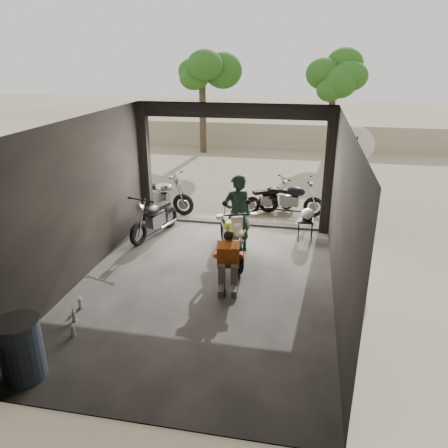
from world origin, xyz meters
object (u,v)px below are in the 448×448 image
at_px(main_bike, 231,232).
at_px(sign_post, 355,160).
at_px(stool, 306,223).
at_px(mechanic, 228,264).
at_px(oil_drum, 21,350).
at_px(helmet, 308,214).
at_px(outside_bike_a, 160,193).
at_px(outside_bike_b, 270,195).
at_px(rider, 237,214).
at_px(left_bike, 154,215).
at_px(outside_bike_c, 291,196).

bearing_deg(main_bike, sign_post, 21.96).
bearing_deg(stool, mechanic, -117.16).
bearing_deg(oil_drum, helmet, 56.53).
height_order(outside_bike_a, sign_post, sign_post).
xyz_separation_m(mechanic, helmet, (1.45, 2.79, 0.12)).
bearing_deg(helmet, outside_bike_b, 113.85).
bearing_deg(outside_bike_b, helmet, 177.02).
distance_m(outside_bike_a, mechanic, 4.86).
distance_m(main_bike, rider, 0.48).
distance_m(main_bike, helmet, 2.16).
bearing_deg(sign_post, outside_bike_b, -176.67).
xyz_separation_m(main_bike, left_bike, (-2.12, 0.92, -0.08)).
height_order(outside_bike_b, helmet, outside_bike_b).
xyz_separation_m(outside_bike_a, outside_bike_b, (3.09, 0.65, -0.10)).
distance_m(main_bike, outside_bike_b, 3.35).
xyz_separation_m(main_bike, sign_post, (2.72, 2.53, 1.16)).
bearing_deg(outside_bike_c, outside_bike_b, 82.61).
bearing_deg(stool, outside_bike_c, 104.04).
relative_size(outside_bike_c, helmet, 5.01).
relative_size(outside_bike_b, stool, 2.80).
xyz_separation_m(outside_bike_b, rider, (-0.49, -2.92, 0.43)).
bearing_deg(outside_bike_a, outside_bike_c, -74.03).
relative_size(main_bike, rider, 1.04).
bearing_deg(stool, oil_drum, -123.30).
bearing_deg(outside_bike_b, outside_bike_c, -135.08).
height_order(left_bike, outside_bike_b, left_bike).
distance_m(mechanic, helmet, 3.15).
bearing_deg(rider, oil_drum, 32.42).
bearing_deg(left_bike, outside_bike_a, 120.21).
distance_m(outside_bike_a, stool, 4.33).
xyz_separation_m(mechanic, sign_post, (2.54, 3.91, 1.24)).
height_order(main_bike, helmet, main_bike).
bearing_deg(stool, main_bike, -139.16).
xyz_separation_m(outside_bike_a, mechanic, (2.72, -4.03, -0.04)).
relative_size(stool, oil_drum, 0.58).
bearing_deg(outside_bike_b, oil_drum, 127.69).
distance_m(outside_bike_b, stool, 2.18).
relative_size(outside_bike_c, rider, 0.88).
bearing_deg(rider, outside_bike_b, -131.90).
xyz_separation_m(outside_bike_b, outside_bike_c, (0.61, -0.13, 0.05)).
xyz_separation_m(left_bike, sign_post, (4.84, 1.61, 1.24)).
bearing_deg(left_bike, sign_post, 34.91).
bearing_deg(sign_post, oil_drum, -102.43).
height_order(stool, oil_drum, oil_drum).
distance_m(main_bike, oil_drum, 4.91).
xyz_separation_m(outside_bike_a, rider, (2.60, -2.26, 0.33)).
xyz_separation_m(outside_bike_b, stool, (1.05, -1.91, -0.05)).
bearing_deg(helmet, sign_post, 40.30).
bearing_deg(main_bike, mechanic, -103.29).
bearing_deg(mechanic, left_bike, 126.54).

